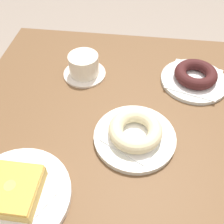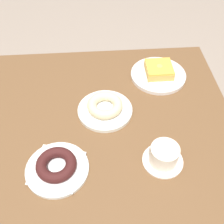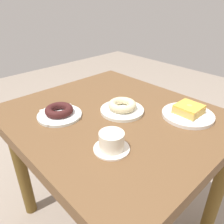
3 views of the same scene
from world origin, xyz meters
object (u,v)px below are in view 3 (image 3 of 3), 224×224
Objects in this scene: plate_sugar_ring at (122,110)px; coffee_cup at (112,142)px; donut_glazed_square at (189,109)px; plate_chocolate_ring at (60,115)px; donut_chocolate_ring at (59,110)px; donut_sugar_ring at (122,105)px; plate_glazed_square at (188,115)px.

plate_sugar_ring is 1.55× the size of coffee_cup.
donut_glazed_square is (0.23, 0.18, 0.03)m from plate_sugar_ring.
plate_chocolate_ring is 0.03m from donut_chocolate_ring.
donut_sugar_ring reaches higher than plate_glazed_square.
donut_sugar_ring is 1.21× the size of donut_glazed_square.
coffee_cup is at bearing -98.55° from plate_glazed_square.
donut_sugar_ring is at bearing 0.00° from plate_sugar_ring.
donut_chocolate_ring is (-0.16, -0.23, 0.02)m from plate_sugar_ring.
donut_glazed_square reaches higher than plate_glazed_square.
plate_glazed_square is 2.13× the size of donut_glazed_square.
plate_chocolate_ring is at bearing -133.47° from donut_glazed_square.
donut_glazed_square reaches higher than plate_chocolate_ring.
plate_glazed_square is at bearing 46.53° from plate_chocolate_ring.
coffee_cup reaches higher than plate_sugar_ring.
donut_chocolate_ring is 0.56m from plate_glazed_square.
coffee_cup reaches higher than plate_chocolate_ring.
coffee_cup is at bearing -98.55° from donut_glazed_square.
donut_glazed_square reaches higher than plate_sugar_ring.
donut_chocolate_ring is at bearing -124.70° from plate_sugar_ring.
donut_sugar_ring is at bearing 55.30° from donut_chocolate_ring.
plate_sugar_ring is 0.29m from plate_glazed_square.
donut_chocolate_ring is at bearing -178.83° from coffee_cup.
donut_glazed_square is at bearing -45.00° from plate_glazed_square.
donut_glazed_square is 0.82× the size of coffee_cup.
plate_glazed_square is at bearing 81.45° from coffee_cup.
donut_chocolate_ring is at bearing -124.70° from donut_sugar_ring.
plate_chocolate_ring is 1.52× the size of coffee_cup.
donut_chocolate_ring reaches higher than plate_sugar_ring.
plate_glazed_square is (0.38, 0.41, 0.00)m from plate_chocolate_ring.
donut_glazed_square is (0.00, -0.00, 0.03)m from plate_glazed_square.
donut_chocolate_ring is 0.32m from coffee_cup.
plate_sugar_ring is at bearing -141.92° from plate_glazed_square.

